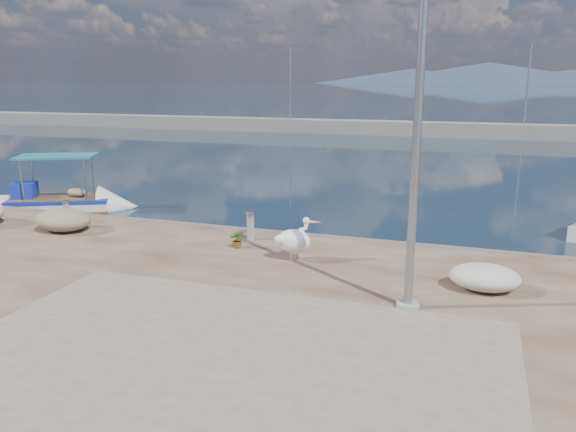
# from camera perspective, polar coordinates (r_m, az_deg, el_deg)

# --- Properties ---
(ground) EXTENTS (1400.00, 1400.00, 0.00)m
(ground) POSITION_cam_1_polar(r_m,az_deg,el_deg) (11.72, -6.05, -10.41)
(ground) COLOR #162635
(ground) RESTS_ON ground
(quay_patch) EXTENTS (9.00, 7.00, 0.01)m
(quay_patch) POSITION_cam_1_polar(r_m,az_deg,el_deg) (8.70, -8.44, -15.89)
(quay_patch) COLOR gray
(quay_patch) RESTS_ON quay
(breakwater) EXTENTS (120.00, 2.20, 7.50)m
(breakwater) POSITION_cam_1_polar(r_m,az_deg,el_deg) (50.07, 13.52, 8.60)
(breakwater) COLOR gray
(breakwater) RESTS_ON ground
(mountains) EXTENTS (370.00, 280.00, 22.00)m
(mountains) POSITION_cam_1_polar(r_m,az_deg,el_deg) (659.70, 19.19, 13.44)
(mountains) COLOR #28384C
(mountains) RESTS_ON ground
(boat_left) EXTENTS (5.21, 3.63, 2.40)m
(boat_left) POSITION_cam_1_polar(r_m,az_deg,el_deg) (22.68, -22.17, 1.04)
(boat_left) COLOR white
(boat_left) RESTS_ON ground
(pelican) EXTENTS (1.12, 0.79, 1.08)m
(pelican) POSITION_cam_1_polar(r_m,az_deg,el_deg) (13.50, 0.69, -2.49)
(pelican) COLOR tan
(pelican) RESTS_ON quay
(lamp_post) EXTENTS (0.44, 0.96, 7.00)m
(lamp_post) POSITION_cam_1_polar(r_m,az_deg,el_deg) (10.41, 12.98, 7.97)
(lamp_post) COLOR gray
(lamp_post) RESTS_ON quay
(bollard_near) EXTENTS (0.26, 0.26, 0.79)m
(bollard_near) POSITION_cam_1_polar(r_m,az_deg,el_deg) (15.36, -3.84, -0.80)
(bollard_near) COLOR gray
(bollard_near) RESTS_ON quay
(bollard_far) EXTENTS (0.22, 0.22, 0.67)m
(bollard_far) POSITION_cam_1_polar(r_m,az_deg,el_deg) (18.46, -21.57, 0.52)
(bollard_far) COLOR gray
(bollard_far) RESTS_ON quay
(potted_plant) EXTENTS (0.48, 0.45, 0.44)m
(potted_plant) POSITION_cam_1_polar(r_m,az_deg,el_deg) (14.66, -5.12, -2.39)
(potted_plant) COLOR #33722D
(potted_plant) RESTS_ON quay
(net_pile_b) EXTENTS (1.66, 1.29, 0.64)m
(net_pile_b) POSITION_cam_1_polar(r_m,az_deg,el_deg) (17.47, -21.86, -0.36)
(net_pile_b) COLOR tan
(net_pile_b) RESTS_ON quay
(net_pile_d) EXTENTS (1.44, 1.08, 0.54)m
(net_pile_d) POSITION_cam_1_polar(r_m,az_deg,el_deg) (12.43, 19.34, -5.90)
(net_pile_d) COLOR silver
(net_pile_d) RESTS_ON quay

